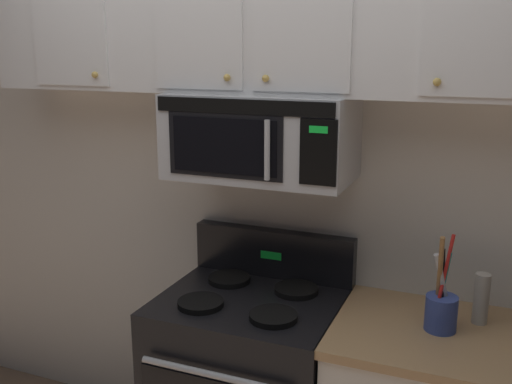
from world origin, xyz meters
name	(u,v)px	position (x,y,z in m)	size (l,w,h in m)	color
back_wall	(281,178)	(0.00, 0.79, 1.35)	(5.20, 0.10, 2.70)	silver
over_range_microwave	(261,136)	(0.00, 0.54, 1.58)	(0.76, 0.43, 0.35)	#B7BABF
upper_cabinets	(264,24)	(0.00, 0.57, 2.02)	(2.50, 0.36, 0.55)	silver
utensil_crock_blue	(441,308)	(0.77, 0.44, 0.99)	(0.12, 0.12, 0.38)	#384C9E
pepper_mill	(481,299)	(0.90, 0.56, 1.00)	(0.06, 0.06, 0.20)	#B7B2A8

